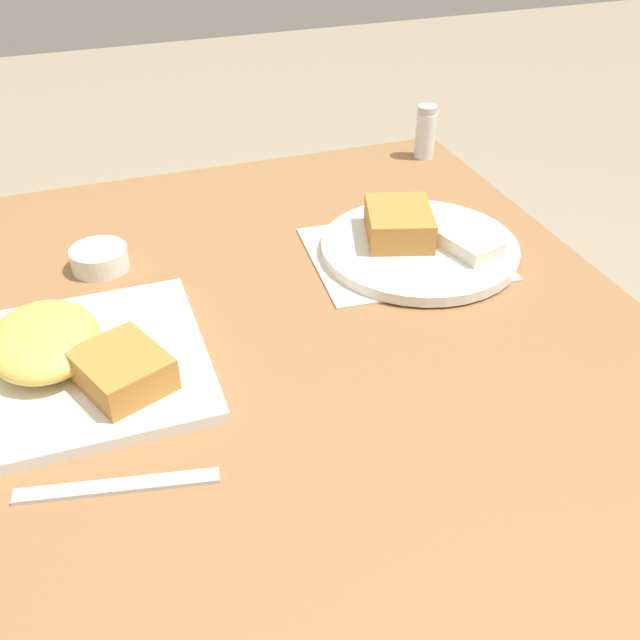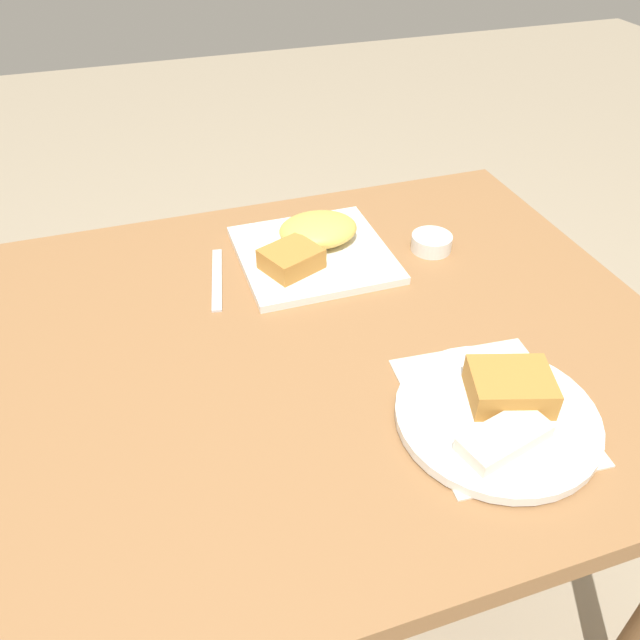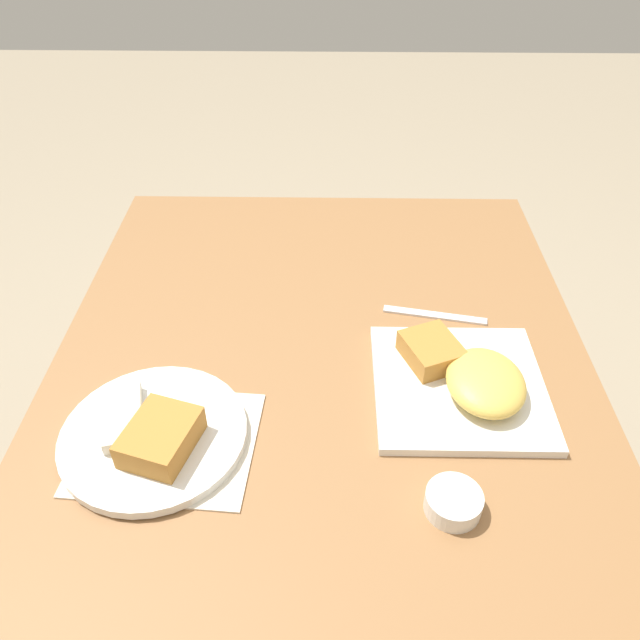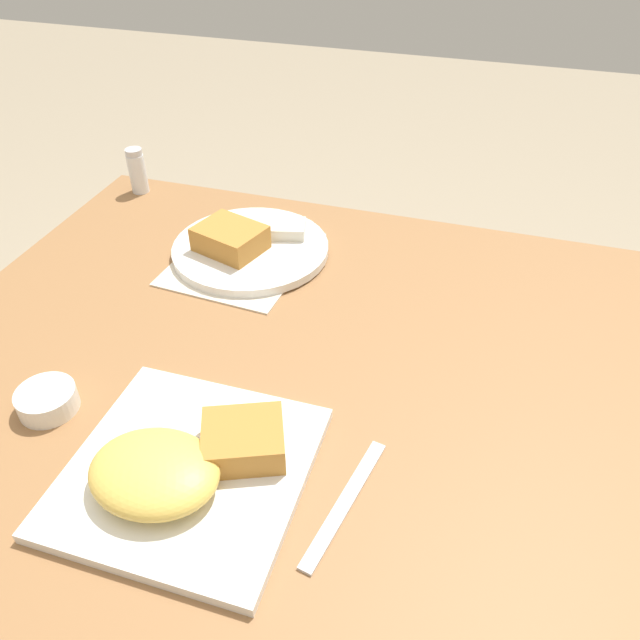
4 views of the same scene
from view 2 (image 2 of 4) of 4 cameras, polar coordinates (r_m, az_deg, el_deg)
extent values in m
plane|color=gray|center=(1.50, -0.15, -22.87)|extent=(8.00, 8.00, 0.00)
cube|color=olive|center=(0.95, -0.22, -2.41)|extent=(1.06, 0.86, 0.04)
cylinder|color=brown|center=(1.59, 11.91, -0.16)|extent=(0.05, 0.05, 0.68)
cylinder|color=brown|center=(1.46, -23.16, -7.45)|extent=(0.05, 0.05, 0.68)
cube|color=beige|center=(0.86, 15.44, -7.87)|extent=(0.22, 0.26, 0.00)
cube|color=white|center=(1.11, -0.60, 6.03)|extent=(0.26, 0.26, 0.01)
ellipsoid|color=#E5BC51|center=(1.12, -0.17, 8.28)|extent=(0.14, 0.12, 0.04)
cube|color=#B77A33|center=(1.05, -2.65, 5.62)|extent=(0.11, 0.11, 0.04)
cylinder|color=white|center=(0.84, 15.83, -8.49)|extent=(0.26, 0.26, 0.01)
cube|color=#B77A33|center=(0.84, 16.98, -5.86)|extent=(0.12, 0.11, 0.04)
cube|color=beige|center=(0.79, 16.51, -10.26)|extent=(0.13, 0.08, 0.02)
cylinder|color=white|center=(1.14, 10.16, 6.98)|extent=(0.07, 0.07, 0.03)
cylinder|color=#D1B775|center=(1.14, 10.22, 7.51)|extent=(0.06, 0.06, 0.00)
cube|color=silver|center=(1.07, -9.40, 3.73)|extent=(0.05, 0.18, 0.00)
camera|label=1|loc=(0.94, -46.20, 22.07)|focal=42.00mm
camera|label=3|loc=(1.17, 44.86, 34.31)|focal=35.00mm
camera|label=4|loc=(1.26, -21.61, 34.93)|focal=35.00mm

